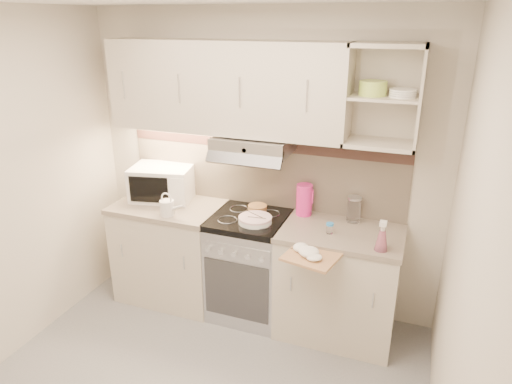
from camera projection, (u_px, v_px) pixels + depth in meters
room_shell at (205, 154)px, 2.78m from camera, size 3.04×2.84×2.52m
base_cabinet_left at (172, 253)px, 4.09m from camera, size 0.90×0.60×0.86m
worktop_left at (168, 206)px, 3.93m from camera, size 0.92×0.62×0.04m
base_cabinet_right at (338, 285)px, 3.60m from camera, size 0.90×0.60×0.86m
worktop_right at (342, 233)px, 3.44m from camera, size 0.92×0.62×0.04m
electric_range at (249, 265)px, 3.84m from camera, size 0.60×0.60×0.90m
microwave at (163, 183)px, 4.01m from camera, size 0.59×0.48×0.29m
watering_can at (168, 207)px, 3.69m from camera, size 0.23×0.12×0.19m
plate_stack at (255, 220)px, 3.57m from camera, size 0.26×0.26×0.06m
bread_loaf at (257, 207)px, 3.81m from camera, size 0.16×0.16×0.04m
pink_pitcher at (304, 200)px, 3.68m from camera, size 0.14×0.13×0.26m
glass_jar at (354, 209)px, 3.56m from camera, size 0.11×0.11×0.21m
spice_jar at (330, 228)px, 3.38m from camera, size 0.06×0.06×0.08m
spray_bottle at (382, 238)px, 3.12m from camera, size 0.09×0.09×0.24m
cutting_board at (312, 256)px, 3.13m from camera, size 0.40×0.38×0.02m
dish_towel at (308, 252)px, 3.10m from camera, size 0.28×0.25×0.07m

